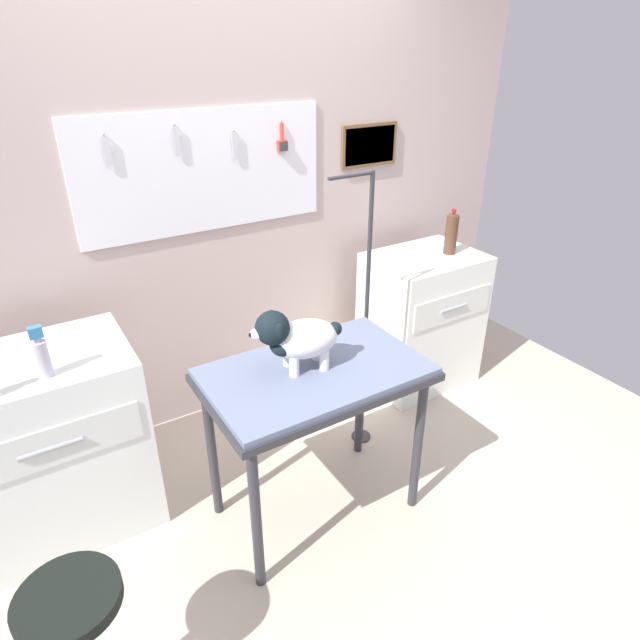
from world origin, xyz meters
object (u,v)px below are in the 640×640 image
object	(u,v)px
grooming_arm	(364,330)
cabinet_right	(421,319)
counter_left	(51,446)
soda_bottle	(451,233)
stool	(75,620)
dog	(296,337)
grooming_table	(315,386)

from	to	relation	value
grooming_arm	cabinet_right	distance (m)	0.82
grooming_arm	counter_left	world-z (taller)	grooming_arm
soda_bottle	stool	bearing A→B (deg)	-157.97
grooming_arm	counter_left	size ratio (longest dim) A/B	1.72
stool	soda_bottle	size ratio (longest dim) A/B	2.18
stool	dog	bearing A→B (deg)	22.66
grooming_arm	cabinet_right	xyz separation A→B (m)	(0.70, 0.32, -0.27)
grooming_table	cabinet_right	distance (m)	1.38
counter_left	soda_bottle	size ratio (longest dim) A/B	3.21
counter_left	cabinet_right	distance (m)	2.25
grooming_table	counter_left	bearing A→B (deg)	151.44
grooming_arm	counter_left	xyz separation A→B (m)	(-1.54, 0.26, -0.27)
grooming_arm	soda_bottle	world-z (taller)	grooming_arm
dog	soda_bottle	world-z (taller)	soda_bottle
stool	counter_left	bearing A→B (deg)	86.50
grooming_table	cabinet_right	world-z (taller)	cabinet_right
cabinet_right	stool	distance (m)	2.53
grooming_table	dog	bearing A→B (deg)	149.90
stool	grooming_table	bearing A→B (deg)	19.48
cabinet_right	grooming_table	bearing A→B (deg)	-151.85
grooming_arm	soda_bottle	distance (m)	0.94
counter_left	grooming_arm	bearing A→B (deg)	-9.45
cabinet_right	stool	xyz separation A→B (m)	(-2.30, -1.03, 0.05)
grooming_table	grooming_arm	bearing A→B (deg)	32.62
grooming_table	soda_bottle	xyz separation A→B (m)	(1.34, 0.60, 0.29)
cabinet_right	stool	world-z (taller)	cabinet_right
counter_left	stool	xyz separation A→B (m)	(-0.06, -0.96, 0.04)
dog	soda_bottle	distance (m)	1.52
grooming_arm	counter_left	distance (m)	1.59
cabinet_right	stool	bearing A→B (deg)	-155.88
cabinet_right	soda_bottle	size ratio (longest dim) A/B	3.18
dog	stool	xyz separation A→B (m)	(-1.04, -0.43, -0.48)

